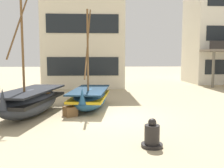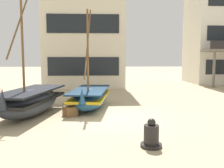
{
  "view_description": "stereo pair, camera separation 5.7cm",
  "coord_description": "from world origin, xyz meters",
  "views": [
    {
      "loc": [
        -0.68,
        -10.92,
        2.69
      ],
      "look_at": [
        0.0,
        1.0,
        1.4
      ],
      "focal_mm": 39.65,
      "sensor_mm": 36.0,
      "label": 1
    },
    {
      "loc": [
        -0.62,
        -10.93,
        2.69
      ],
      "look_at": [
        0.0,
        1.0,
        1.4
      ],
      "focal_mm": 39.65,
      "sensor_mm": 36.0,
      "label": 2
    }
  ],
  "objects": [
    {
      "name": "fishing_boat_near_left",
      "position": [
        -1.11,
        2.05,
        0.57
      ],
      "size": [
        2.25,
        4.53,
        5.18
      ],
      "color": "#23517A",
      "rests_on": "ground"
    },
    {
      "name": "harbor_building_main",
      "position": [
        -1.93,
        12.48,
        5.44
      ],
      "size": [
        7.38,
        5.33,
        10.85
      ],
      "color": "beige",
      "rests_on": "ground"
    },
    {
      "name": "ground_plane",
      "position": [
        0.0,
        0.0,
        0.0
      ],
      "size": [
        120.0,
        120.0,
        0.0
      ],
      "primitive_type": "plane",
      "color": "tan"
    },
    {
      "name": "cargo_crate",
      "position": [
        -1.96,
        0.3,
        0.23
      ],
      "size": [
        0.74,
        0.74,
        0.45
      ],
      "primitive_type": "cube",
      "rotation": [
        0.0,
        0.0,
        0.54
      ],
      "color": "brown",
      "rests_on": "ground"
    },
    {
      "name": "capstan_winch",
      "position": [
        0.94,
        -3.78,
        0.34
      ],
      "size": [
        0.65,
        0.65,
        0.88
      ],
      "color": "black",
      "rests_on": "ground"
    },
    {
      "name": "fishing_boat_centre_large",
      "position": [
        -3.81,
        0.59,
        0.67
      ],
      "size": [
        2.59,
        4.94,
        6.32
      ],
      "color": "#2D333D",
      "rests_on": "ground"
    }
  ]
}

